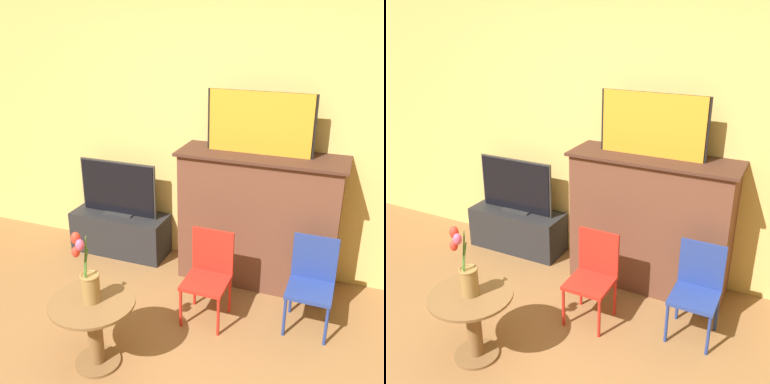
% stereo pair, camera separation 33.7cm
% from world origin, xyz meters
% --- Properties ---
extents(wall_back, '(8.00, 0.06, 2.70)m').
position_xyz_m(wall_back, '(0.00, 2.13, 1.35)').
color(wall_back, '#E0BC66').
rests_on(wall_back, ground).
extents(fireplace_mantel, '(1.41, 0.48, 1.20)m').
position_xyz_m(fireplace_mantel, '(0.28, 1.88, 0.61)').
color(fireplace_mantel, brown).
rests_on(fireplace_mantel, ground).
extents(painting, '(0.89, 0.03, 0.51)m').
position_xyz_m(painting, '(0.24, 1.89, 1.45)').
color(painting, black).
rests_on(painting, fireplace_mantel).
extents(tv_stand, '(0.97, 0.37, 0.42)m').
position_xyz_m(tv_stand, '(-1.13, 1.90, 0.21)').
color(tv_stand, '#232326').
rests_on(tv_stand, ground).
extents(tv_monitor, '(0.80, 0.12, 0.55)m').
position_xyz_m(tv_monitor, '(-1.13, 1.90, 0.68)').
color(tv_monitor, '#2D2D2D').
rests_on(tv_monitor, tv_stand).
extents(chair_red, '(0.34, 0.34, 0.72)m').
position_xyz_m(chair_red, '(0.05, 1.22, 0.40)').
color(chair_red, red).
rests_on(chair_red, ground).
extents(chair_blue, '(0.34, 0.34, 0.72)m').
position_xyz_m(chair_blue, '(0.82, 1.40, 0.40)').
color(chair_blue, navy).
rests_on(chair_blue, ground).
extents(side_table, '(0.58, 0.58, 0.52)m').
position_xyz_m(side_table, '(-0.50, 0.42, 0.34)').
color(side_table, brown).
rests_on(side_table, ground).
extents(vase_tulips, '(0.14, 0.15, 0.52)m').
position_xyz_m(vase_tulips, '(-0.50, 0.41, 0.69)').
color(vase_tulips, olive).
rests_on(vase_tulips, side_table).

